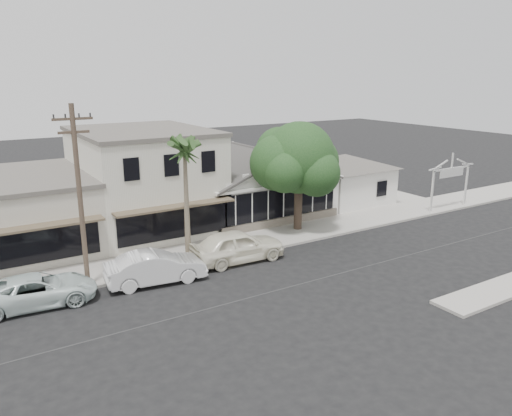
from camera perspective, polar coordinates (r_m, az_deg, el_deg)
ground at (r=25.45m, az=4.70°, el=-8.77°), size 140.00×140.00×0.00m
sidewalk_north at (r=27.99m, az=-17.37°, el=-7.01°), size 90.00×3.50×0.15m
corner_shop at (r=37.22m, az=-0.41°, el=3.23°), size 10.40×8.60×5.10m
side_cottage at (r=41.50m, az=10.02°, el=2.67°), size 6.00×6.00×3.00m
arch_sign at (r=40.88m, az=21.44°, el=4.03°), size 4.12×0.12×3.95m
row_building_near at (r=34.66m, az=-12.69°, el=3.04°), size 8.00×10.00×6.50m
utility_pole at (r=24.94m, az=-19.51°, el=1.51°), size 1.80×0.24×9.00m
car_0 at (r=28.14m, az=-2.15°, el=-4.33°), size 5.50×2.45×1.84m
car_1 at (r=25.84m, az=-11.39°, el=-6.68°), size 5.17×2.32×1.65m
car_2 at (r=25.13m, az=-23.70°, el=-8.60°), size 5.41×2.87×1.45m
shade_tree at (r=32.92m, az=4.64°, el=5.54°), size 6.62×5.98×7.34m
palm_east at (r=26.96m, az=-8.18°, el=6.68°), size 3.00×3.00×7.48m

